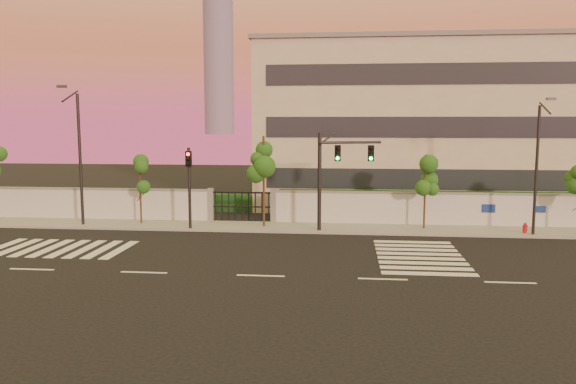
# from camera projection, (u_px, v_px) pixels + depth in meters

# --- Properties ---
(ground) EXTENTS (120.00, 120.00, 0.00)m
(ground) POSITION_uv_depth(u_px,v_px,m) (261.00, 276.00, 23.23)
(ground) COLOR black
(ground) RESTS_ON ground
(sidewalk) EXTENTS (60.00, 3.00, 0.15)m
(sidewalk) POSITION_uv_depth(u_px,v_px,m) (287.00, 227.00, 33.58)
(sidewalk) COLOR gray
(sidewalk) RESTS_ON ground
(perimeter_wall) EXTENTS (60.00, 0.36, 2.20)m
(perimeter_wall) POSITION_uv_depth(u_px,v_px,m) (291.00, 207.00, 34.93)
(perimeter_wall) COLOR #BABDC2
(perimeter_wall) RESTS_ON ground
(hedge_row) EXTENTS (41.00, 4.25, 1.80)m
(hedge_row) POSITION_uv_depth(u_px,v_px,m) (311.00, 205.00, 37.56)
(hedge_row) COLOR black
(hedge_row) RESTS_ON ground
(institutional_building) EXTENTS (24.40, 12.40, 12.25)m
(institutional_building) POSITION_uv_depth(u_px,v_px,m) (418.00, 125.00, 43.27)
(institutional_building) COLOR #B4AB99
(institutional_building) RESTS_ON ground
(distant_skyscraper) EXTENTS (16.00, 16.00, 118.00)m
(distant_skyscraper) POSITION_uv_depth(u_px,v_px,m) (218.00, 17.00, 298.57)
(distant_skyscraper) COLOR slate
(distant_skyscraper) RESTS_ON ground
(road_markings) EXTENTS (57.00, 7.62, 0.02)m
(road_markings) POSITION_uv_depth(u_px,v_px,m) (240.00, 254.00, 27.09)
(road_markings) COLOR silver
(road_markings) RESTS_ON ground
(street_tree_c) EXTENTS (1.41, 1.12, 4.28)m
(street_tree_c) POSITION_uv_depth(u_px,v_px,m) (140.00, 175.00, 34.29)
(street_tree_c) COLOR #382314
(street_tree_c) RESTS_ON ground
(street_tree_d) EXTENTS (1.63, 1.29, 5.53)m
(street_tree_d) POSITION_uv_depth(u_px,v_px,m) (264.00, 161.00, 33.11)
(street_tree_d) COLOR #382314
(street_tree_d) RESTS_ON ground
(street_tree_e) EXTENTS (1.43, 1.14, 4.47)m
(street_tree_e) POSITION_uv_depth(u_px,v_px,m) (426.00, 175.00, 32.54)
(street_tree_e) COLOR #382314
(street_tree_e) RESTS_ON ground
(traffic_signal_main) EXTENTS (3.58, 1.21, 5.76)m
(traffic_signal_main) POSITION_uv_depth(u_px,v_px,m) (332.00, 170.00, 31.81)
(traffic_signal_main) COLOR black
(traffic_signal_main) RESTS_ON ground
(traffic_signal_secondary) EXTENTS (0.38, 0.35, 4.87)m
(traffic_signal_secondary) POSITION_uv_depth(u_px,v_px,m) (189.00, 178.00, 32.54)
(traffic_signal_secondary) COLOR black
(traffic_signal_secondary) RESTS_ON ground
(streetlight_west) EXTENTS (0.50, 2.02, 8.39)m
(streetlight_west) POSITION_uv_depth(u_px,v_px,m) (79.00, 152.00, 33.46)
(streetlight_west) COLOR black
(streetlight_west) RESTS_ON ground
(streetlight_east) EXTENTS (0.45, 1.82, 7.58)m
(streetlight_east) POSITION_uv_depth(u_px,v_px,m) (538.00, 164.00, 30.47)
(streetlight_east) COLOR black
(streetlight_east) RESTS_ON ground
(fire_hydrant) EXTENTS (0.29, 0.28, 0.74)m
(fire_hydrant) POSITION_uv_depth(u_px,v_px,m) (525.00, 229.00, 31.42)
(fire_hydrant) COLOR red
(fire_hydrant) RESTS_ON ground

